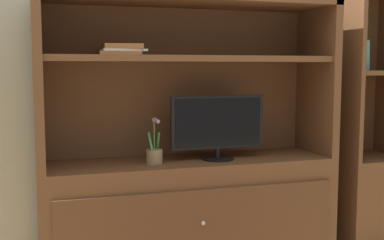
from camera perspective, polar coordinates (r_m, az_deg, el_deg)
painted_rear_wall at (r=3.32m, az=-2.09°, el=9.54°), size 6.00×0.10×2.80m
media_console at (r=3.06m, az=-0.32°, el=-7.06°), size 1.80×0.52×1.61m
tv_monitor at (r=3.00m, az=3.03°, el=-0.64°), size 0.59×0.20×0.39m
potted_plant at (r=2.90m, az=-4.38°, el=-3.97°), size 0.10×0.10×0.27m
magazine_stack at (r=2.88m, az=-8.19°, el=8.02°), size 0.28×0.36×0.06m
bookshelf_tall at (r=3.63m, az=19.59°, el=-3.69°), size 0.46×0.45×1.87m
upright_book_row at (r=3.50m, az=18.50°, el=7.26°), size 0.11×0.14×0.25m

